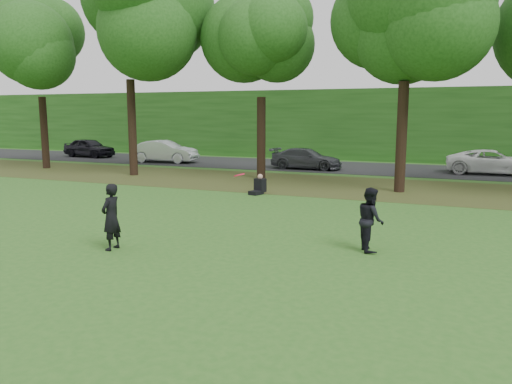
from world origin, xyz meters
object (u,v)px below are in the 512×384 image
(player_right, at_px, (371,219))
(seated_person, at_px, (259,187))
(player_left, at_px, (111,217))
(frisbee, at_px, (239,175))

(player_right, height_order, seated_person, player_right)
(player_left, relative_size, frisbee, 4.44)
(frisbee, bearing_deg, seated_person, 108.85)
(player_right, height_order, frisbee, frisbee)
(player_left, distance_m, seated_person, 9.30)
(player_left, bearing_deg, seated_person, 178.77)
(player_right, xyz_separation_m, seated_person, (-5.76, 6.96, -0.47))
(player_left, bearing_deg, player_right, 111.06)
(player_left, relative_size, seated_person, 1.98)
(frisbee, bearing_deg, player_left, -153.85)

